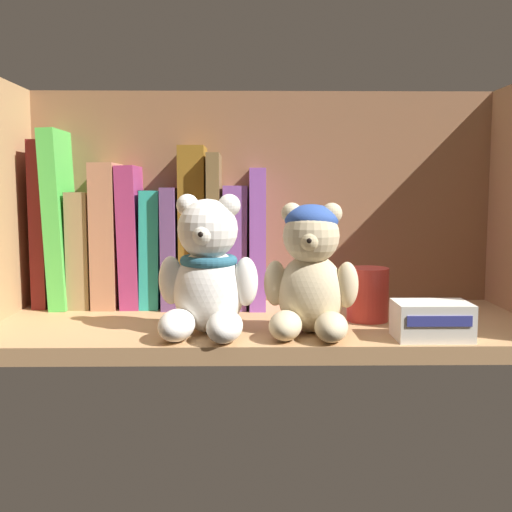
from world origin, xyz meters
The scene contains 17 objects.
shelf_board centered at (0.00, 0.00, 1.00)cm, with size 66.21×27.38×2.00cm, color tan.
shelf_back_panel centered at (0.00, 14.29, 16.18)cm, with size 68.61×1.20×32.35cm, color #8C5F3F.
book_0 centered at (-30.64, 11.39, 13.50)cm, with size 1.93×9.60×22.99cm, color maroon.
book_1 centered at (-28.17, 11.39, 14.19)cm, with size 2.30×12.47×24.39cm, color #4CC349.
book_2 centered at (-25.19, 11.39, 9.99)cm, with size 2.97×10.58×15.97cm, color #9A7D52.
book_3 centered at (-21.70, 11.39, 11.95)cm, with size 3.29×11.50×19.90cm, color #B67957.
book_4 centered at (-18.42, 11.39, 11.77)cm, with size 2.57×11.13×19.53cm, color #A33369.
book_5 centered at (-15.48, 11.39, 10.09)cm, with size 2.61×10.88×16.18cm, color teal.
book_6 centered at (-12.84, 11.39, 10.30)cm, with size 1.97×12.74×16.60cm, color #664276.
book_7 centered at (-9.73, 11.39, 13.10)cm, with size 3.55×11.06×22.21cm, color brown.
book_8 centered at (-6.74, 11.39, 12.59)cm, with size 1.72×14.28×21.17cm, color brown.
book_9 centered at (-3.90, 11.39, 10.43)cm, with size 3.26×12.39×16.86cm, color #8C51A8.
book_10 centered at (-0.83, 11.39, 11.59)cm, with size 2.18×13.48×19.19cm, color #9351B3.
teddy_bear_larger centered at (-6.75, -7.36, 8.78)cm, with size 11.75×12.14×15.88cm.
teddy_bear_smaller centered at (4.97, -7.38, 9.07)cm, with size 11.05×11.45×14.91cm.
pillar_candle centered at (12.86, -0.52, 5.33)cm, with size 5.19×5.19×6.66cm, color #C63833.
small_product_box centered at (18.08, -10.20, 4.04)cm, with size 8.16×5.63×4.08cm.
Camera 1 is at (-2.31, -77.40, 18.50)cm, focal length 43.84 mm.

